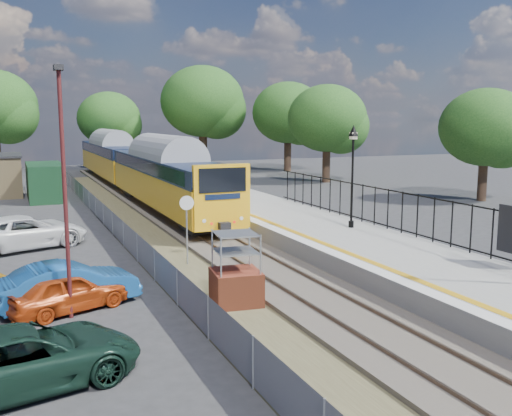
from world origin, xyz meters
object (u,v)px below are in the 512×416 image
victorian_lamp_north (353,152)px  train (132,164)px  car_green (26,358)px  carpark_lamp (64,178)px  brick_plinth (236,270)px  car_blue (68,285)px  speed_sign (187,218)px  car_red (67,292)px  car_white (25,232)px

victorian_lamp_north → train: 23.57m
car_green → carpark_lamp: bearing=-29.9°
train → carpark_lamp: (-7.34, -27.68, 1.76)m
brick_plinth → car_blue: size_ratio=0.55×
train → brick_plinth: bearing=-95.0°
car_green → car_blue: 5.47m
speed_sign → car_red: speed_sign is taller
speed_sign → carpark_lamp: carpark_lamp is taller
brick_plinth → car_red: 5.11m
carpark_lamp → car_white: size_ratio=1.33×
train → car_white: 19.37m
car_red → car_white: 9.67m
carpark_lamp → car_green: bearing=-107.2°
train → brick_plinth: train is taller
brick_plinth → car_red: bearing=163.3°
brick_plinth → car_red: (-4.87, 1.47, -0.50)m
car_green → car_white: (0.34, 14.48, 0.07)m
car_blue → car_green: bearing=155.0°
brick_plinth → carpark_lamp: carpark_lamp is taller
brick_plinth → car_white: 12.53m
victorian_lamp_north → speed_sign: 8.17m
brick_plinth → car_blue: brick_plinth is taller
car_red → car_blue: car_blue is taller
train → carpark_lamp: bearing=-104.9°
brick_plinth → car_green: brick_plinth is taller
car_green → car_blue: car_blue is taller
brick_plinth → car_green: size_ratio=0.48×
carpark_lamp → car_white: carpark_lamp is taller
brick_plinth → speed_sign: 5.33m
brick_plinth → car_white: bearing=117.6°
carpark_lamp → car_red: size_ratio=1.99×
car_blue → victorian_lamp_north: bearing=-84.1°
victorian_lamp_north → speed_sign: size_ratio=1.64×
carpark_lamp → speed_sign: bearing=42.4°
car_blue → car_white: 9.23m
victorian_lamp_north → carpark_lamp: bearing=-159.2°
victorian_lamp_north → car_green: (-13.95, -9.03, -3.62)m
victorian_lamp_north → brick_plinth: size_ratio=1.98×
brick_plinth → speed_sign: (0.00, 5.27, 0.79)m
speed_sign → car_white: (-5.81, 5.82, -1.15)m
brick_plinth → train: bearing=85.0°
car_green → car_red: car_green is taller
car_red → victorian_lamp_north: bearing=-92.4°
speed_sign → carpark_lamp: (-4.84, -4.42, 2.19)m
brick_plinth → carpark_lamp: size_ratio=0.32×
victorian_lamp_north → car_green: bearing=-147.1°
speed_sign → car_red: bearing=-134.4°
car_blue → car_white: (-1.02, 9.18, 0.06)m
car_green → car_blue: (1.36, 5.30, 0.02)m
victorian_lamp_north → car_blue: bearing=-163.5°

